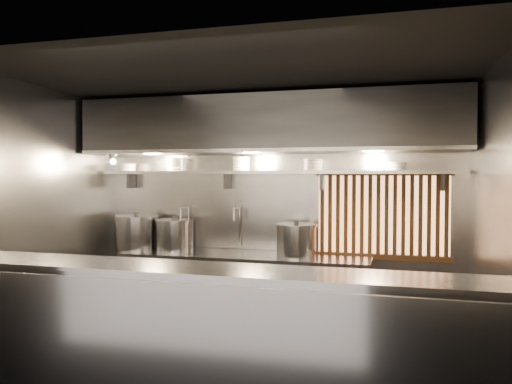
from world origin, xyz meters
The scene contains 22 objects.
floor centered at (0.00, 0.00, 0.00)m, with size 4.50×4.50×0.00m, color black.
ceiling centered at (0.00, 0.00, 2.80)m, with size 4.50×4.50×0.00m, color black.
wall_back centered at (0.00, 1.50, 1.40)m, with size 4.50×4.50×0.00m, color gray.
wall_left centered at (-2.25, 0.00, 1.40)m, with size 3.00×3.00×0.00m, color gray.
wall_right centered at (2.25, 0.00, 1.40)m, with size 3.00×3.00×0.00m, color gray.
serving_counter centered at (0.00, -0.96, 0.57)m, with size 4.50×0.56×1.13m.
cooking_bench centered at (-0.30, 1.13, 0.45)m, with size 3.00×0.70×0.90m, color #99999E.
bowl_shelf centered at (0.00, 1.32, 1.88)m, with size 4.40×0.34×0.04m, color #99999E.
exhaust_hood centered at (0.00, 1.10, 2.42)m, with size 4.40×0.81×0.65m.
wood_screen centered at (1.30, 1.45, 1.38)m, with size 1.56×0.09×1.04m.
faucet_left centered at (-1.15, 1.37, 1.31)m, with size 0.04×0.30×0.50m.
faucet_right centered at (-0.45, 1.37, 1.31)m, with size 0.04×0.30×0.50m.
heat_lamp centered at (-1.90, 0.85, 2.07)m, with size 0.25×0.35×0.20m.
pendant_bulb centered at (-0.10, 1.20, 1.96)m, with size 0.09×0.09×0.19m.
stock_pot_left centered at (-1.75, 1.17, 1.12)m, with size 0.71×0.71×0.47m.
stock_pot_mid centered at (-1.21, 1.15, 1.10)m, with size 0.56×0.56×0.43m.
stock_pot_right centered at (0.34, 1.10, 1.09)m, with size 0.52×0.52×0.42m.
bowl_stack_0 centered at (-1.96, 1.32, 1.95)m, with size 0.22×0.22×0.09m.
bowl_stack_1 centered at (-1.24, 1.32, 1.98)m, with size 0.24×0.24×0.17m.
bowl_stack_2 centered at (-0.39, 1.32, 1.98)m, with size 0.22×0.22×0.17m.
bowl_stack_3 centered at (0.50, 1.32, 1.97)m, with size 0.23×0.23×0.13m.
bowl_stack_4 centered at (1.44, 1.32, 1.95)m, with size 0.24×0.24×0.09m.
Camera 1 is at (1.42, -4.55, 1.85)m, focal length 35.00 mm.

